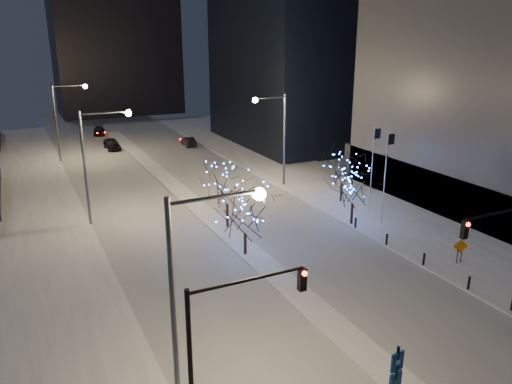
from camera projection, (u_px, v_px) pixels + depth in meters
ground at (385, 372)px, 24.75m from camera, size 160.00×160.00×0.00m
road at (174, 186)px, 54.68m from camera, size 20.00×130.00×0.02m
median at (189, 199)px, 50.39m from camera, size 2.00×80.00×0.15m
east_sidewalk at (370, 206)px, 48.14m from camera, size 10.00×90.00×0.15m
west_sidewalk at (49, 265)px, 35.95m from camera, size 8.00×90.00×0.15m
horizon_block at (112, 7)px, 99.57m from camera, size 24.00×14.00×42.00m
street_lamp_w_near at (196, 273)px, 20.74m from camera, size 4.40×0.56×10.00m
street_lamp_w_mid at (96, 152)px, 42.12m from camera, size 4.40×0.56×10.00m
street_lamp_w_far at (64, 112)px, 63.50m from camera, size 4.40×0.56×10.00m
street_lamp_east at (277, 128)px, 52.69m from camera, size 3.90×0.56×10.00m
traffic_signal_west at (227, 331)px, 19.76m from camera, size 5.26×0.43×7.00m
traffic_signal_east at (506, 244)px, 27.92m from camera, size 5.26×0.43×7.00m
flagpoles at (379, 168)px, 43.66m from camera, size 1.35×2.60×8.00m
bollards at (404, 249)px, 37.41m from camera, size 0.16×12.16×0.90m
car_near at (112, 144)px, 71.91m from camera, size 2.00×4.69×1.58m
car_mid at (188, 142)px, 74.18m from camera, size 1.61×4.11×1.33m
car_far at (99, 131)px, 82.35m from camera, size 2.49×4.62×1.27m
holiday_tree_median_near at (245, 211)px, 36.60m from camera, size 5.97×5.97×5.56m
holiday_tree_median_far at (227, 186)px, 41.88m from camera, size 5.31×5.31×5.65m
holiday_tree_plaza_near at (353, 188)px, 42.67m from camera, size 4.39×4.39×4.94m
holiday_tree_plaza_far at (342, 168)px, 48.48m from camera, size 5.35×5.35×5.31m
wayfinding_sign at (396, 377)px, 20.83m from camera, size 0.68×0.16×3.79m
construction_sign at (460, 248)px, 35.89m from camera, size 1.05×0.46×1.84m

